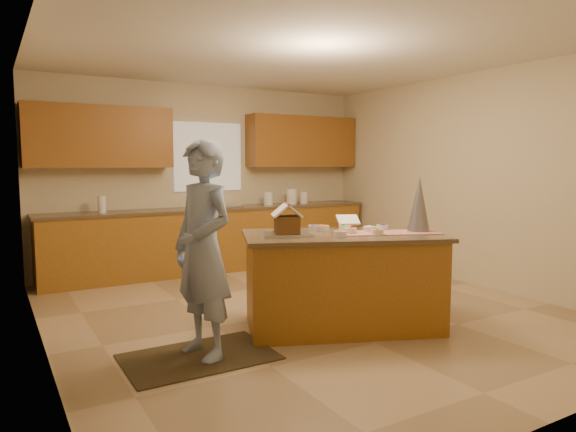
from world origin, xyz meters
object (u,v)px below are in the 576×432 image
Objects in this scene: gingerbread_house at (287,222)px; island_base at (342,283)px; boy at (203,249)px; tinsel_tree at (419,204)px.

island_base is at bearing -16.99° from gingerbread_house.
island_base is 4.96× the size of gingerbread_house.
tinsel_tree is at bearing 70.96° from boy.
island_base is 1.48m from boy.
gingerbread_house is at bearing -174.81° from island_base.
boy is 0.93m from gingerbread_house.
tinsel_tree is (0.73, -0.24, 0.74)m from island_base.
island_base is 0.81m from gingerbread_house.
island_base is at bearing 161.48° from tinsel_tree.
gingerbread_house is at bearing 162.12° from tinsel_tree.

